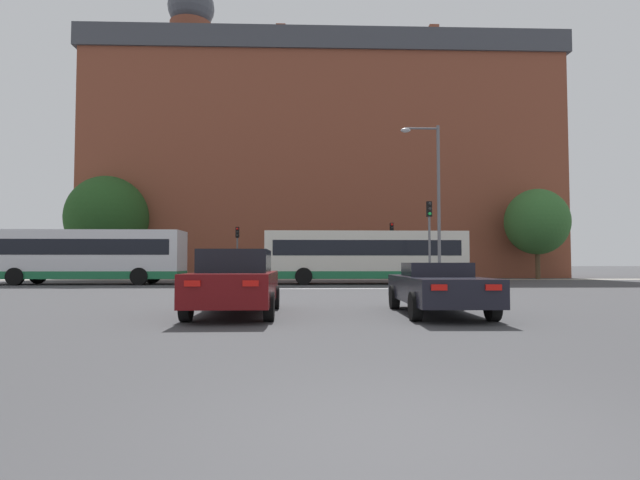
% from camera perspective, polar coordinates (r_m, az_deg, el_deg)
% --- Properties ---
extents(ground_plane, '(400.00, 400.00, 0.00)m').
position_cam_1_polar(ground_plane, '(3.67, 13.15, -22.65)').
color(ground_plane, '#3D3D3F').
extents(stop_line_strip, '(9.23, 0.30, 0.01)m').
position_cam_1_polar(stop_line_strip, '(24.59, 0.14, -5.58)').
color(stop_line_strip, silver).
rests_on(stop_line_strip, ground_plane).
extents(far_pavement, '(70.26, 2.50, 0.01)m').
position_cam_1_polar(far_pavement, '(37.92, -0.58, -4.55)').
color(far_pavement, gray).
rests_on(far_pavement, ground_plane).
extents(brick_civic_building, '(42.00, 10.94, 27.53)m').
position_cam_1_polar(brick_civic_building, '(47.31, 0.17, 9.03)').
color(brick_civic_building, brown).
rests_on(brick_civic_building, ground_plane).
extents(car_saloon_left, '(2.03, 4.72, 1.58)m').
position_cam_1_polar(car_saloon_left, '(12.39, -9.56, -4.74)').
color(car_saloon_left, '#600C0F').
rests_on(car_saloon_left, ground_plane).
extents(car_roadster_right, '(2.00, 4.78, 1.27)m').
position_cam_1_polar(car_roadster_right, '(12.66, 13.27, -5.28)').
color(car_roadster_right, black).
rests_on(car_roadster_right, ground_plane).
extents(bus_crossing_lead, '(11.96, 2.75, 3.15)m').
position_cam_1_polar(bus_crossing_lead, '(30.25, 5.15, -1.82)').
color(bus_crossing_lead, silver).
rests_on(bus_crossing_lead, ground_plane).
extents(bus_crossing_trailing, '(11.21, 2.73, 3.18)m').
position_cam_1_polar(bus_crossing_trailing, '(32.60, -25.07, -1.61)').
color(bus_crossing_trailing, silver).
rests_on(bus_crossing_trailing, ground_plane).
extents(traffic_light_far_right, '(0.26, 0.31, 4.28)m').
position_cam_1_polar(traffic_light_far_right, '(37.62, 8.20, -0.17)').
color(traffic_light_far_right, slate).
rests_on(traffic_light_far_right, ground_plane).
extents(traffic_light_far_left, '(0.26, 0.31, 3.94)m').
position_cam_1_polar(traffic_light_far_left, '(37.28, -9.44, -0.46)').
color(traffic_light_far_left, slate).
rests_on(traffic_light_far_left, ground_plane).
extents(traffic_light_near_right, '(0.26, 0.31, 4.48)m').
position_cam_1_polar(traffic_light_near_right, '(26.57, 12.40, 1.15)').
color(traffic_light_near_right, slate).
rests_on(traffic_light_near_right, ground_plane).
extents(street_lamp_junction, '(1.98, 0.36, 8.19)m').
position_cam_1_polar(street_lamp_junction, '(25.71, 12.77, 5.57)').
color(street_lamp_junction, slate).
rests_on(street_lamp_junction, ground_plane).
extents(pedestrian_waiting, '(0.37, 0.46, 1.75)m').
position_cam_1_polar(pedestrian_waiting, '(38.52, -1.12, -2.99)').
color(pedestrian_waiting, '#333851').
rests_on(pedestrian_waiting, ground_plane).
extents(tree_by_building, '(4.91, 4.91, 7.09)m').
position_cam_1_polar(tree_by_building, '(42.66, 23.54, 1.92)').
color(tree_by_building, '#4C3823').
rests_on(tree_by_building, ground_plane).
extents(tree_kerbside, '(6.39, 6.39, 8.22)m').
position_cam_1_polar(tree_kerbside, '(43.32, -23.15, 2.34)').
color(tree_kerbside, '#4C3823').
rests_on(tree_kerbside, ground_plane).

